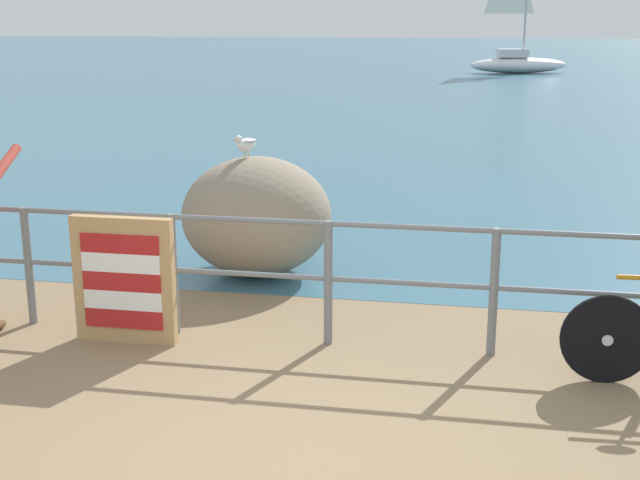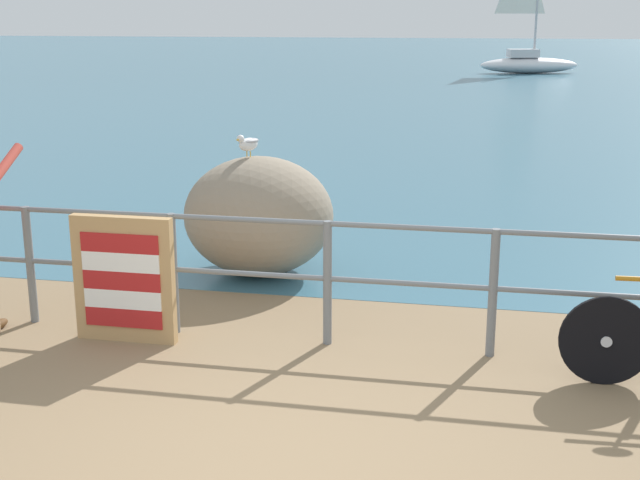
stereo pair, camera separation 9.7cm
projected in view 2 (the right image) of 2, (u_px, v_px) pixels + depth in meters
The scene contains 7 objects.
ground_plane at pixel (449, 111), 23.95m from camera, with size 120.00×120.00×0.10m, color #846B4C.
sea_surface at pixel (475, 59), 50.63m from camera, with size 120.00×90.00×0.01m, color #38667A.
promenade_railing at pixel (327, 269), 6.78m from camera, with size 7.83×0.07×1.02m.
folded_deckchair_stack at pixel (124, 279), 6.88m from camera, with size 0.84×0.10×1.04m.
breakwater_boulder_main at pixel (259, 216), 8.68m from camera, with size 1.52×1.43×1.21m.
seagull at pixel (248, 143), 8.49m from camera, with size 0.21×0.34×0.23m.
sailboat at pixel (528, 57), 38.14m from camera, with size 4.59×2.38×6.16m.
Camera 2 is at (1.23, -4.32, 2.59)m, focal length 48.07 mm.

